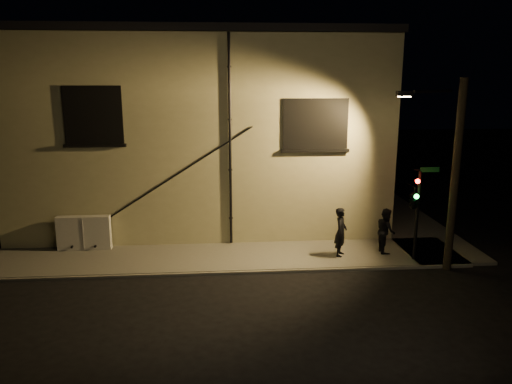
{
  "coord_description": "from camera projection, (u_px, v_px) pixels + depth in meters",
  "views": [
    {
      "loc": [
        -2.34,
        -16.61,
        6.94
      ],
      "look_at": [
        -0.87,
        1.8,
        2.55
      ],
      "focal_mm": 35.0,
      "sensor_mm": 36.0,
      "label": 1
    }
  ],
  "objects": [
    {
      "name": "ground",
      "position": [
        284.0,
        272.0,
        17.9
      ],
      "size": [
        90.0,
        90.0,
        0.0
      ],
      "primitive_type": "plane",
      "color": "black"
    },
    {
      "name": "pedestrian_b",
      "position": [
        386.0,
        231.0,
        19.38
      ],
      "size": [
        0.71,
        0.89,
        1.76
      ],
      "primitive_type": "imported",
      "rotation": [
        0.0,
        0.0,
        1.52
      ],
      "color": "black",
      "rests_on": "sidewalk"
    },
    {
      "name": "streetlamp_pole",
      "position": [
        452.0,
        170.0,
        17.39
      ],
      "size": [
        2.02,
        1.38,
        6.82
      ],
      "color": "black",
      "rests_on": "ground"
    },
    {
      "name": "utility_cabinet",
      "position": [
        84.0,
        233.0,
        19.74
      ],
      "size": [
        2.07,
        0.35,
        1.36
      ],
      "primitive_type": "cube",
      "color": "#B7B6AE",
      "rests_on": "sidewalk"
    },
    {
      "name": "sidewalk",
      "position": [
        298.0,
        232.0,
        22.24
      ],
      "size": [
        21.0,
        16.0,
        0.12
      ],
      "color": "#595850",
      "rests_on": "ground"
    },
    {
      "name": "building",
      "position": [
        203.0,
        125.0,
        25.37
      ],
      "size": [
        16.2,
        12.23,
        8.8
      ],
      "color": "tan",
      "rests_on": "ground"
    },
    {
      "name": "traffic_signal",
      "position": [
        414.0,
        199.0,
        18.17
      ],
      "size": [
        1.18,
        2.05,
        3.52
      ],
      "color": "black",
      "rests_on": "sidewalk"
    },
    {
      "name": "pedestrian_a",
      "position": [
        341.0,
        232.0,
        19.0
      ],
      "size": [
        0.68,
        0.81,
        1.89
      ],
      "primitive_type": "imported",
      "rotation": [
        0.0,
        0.0,
        1.17
      ],
      "color": "black",
      "rests_on": "sidewalk"
    }
  ]
}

